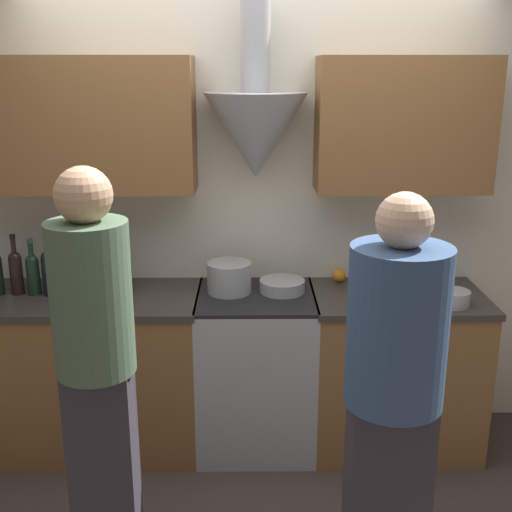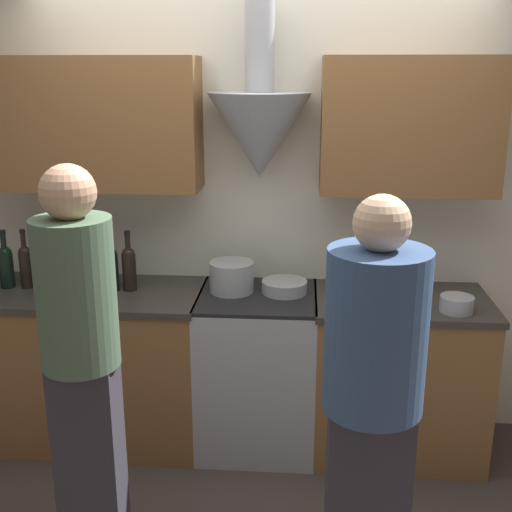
{
  "view_description": "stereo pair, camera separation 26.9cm",
  "coord_description": "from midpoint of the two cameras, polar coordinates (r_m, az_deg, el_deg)",
  "views": [
    {
      "loc": [
        -0.03,
        -2.97,
        2.09
      ],
      "look_at": [
        0.0,
        0.21,
        1.15
      ],
      "focal_mm": 45.0,
      "sensor_mm": 36.0,
      "label": 1
    },
    {
      "loc": [
        0.24,
        -2.96,
        2.09
      ],
      "look_at": [
        0.0,
        0.21,
        1.15
      ],
      "focal_mm": 45.0,
      "sensor_mm": 36.0,
      "label": 2
    }
  ],
  "objects": [
    {
      "name": "ground_plane",
      "position": [
        3.63,
        1.97,
        -18.72
      ],
      "size": [
        12.0,
        12.0,
        0.0
      ],
      "primitive_type": "plane",
      "color": "#423833"
    },
    {
      "name": "wall_back",
      "position": [
        3.61,
        1.71,
        6.38
      ],
      "size": [
        8.4,
        0.55,
        2.6
      ],
      "color": "silver",
      "rests_on": "ground_plane"
    },
    {
      "name": "counter_left",
      "position": [
        3.81,
        -12.38,
        -9.43
      ],
      "size": [
        1.28,
        0.62,
        0.9
      ],
      "color": "brown",
      "rests_on": "ground_plane"
    },
    {
      "name": "counter_right",
      "position": [
        3.73,
        14.52,
        -10.23
      ],
      "size": [
        0.94,
        0.62,
        0.9
      ],
      "color": "brown",
      "rests_on": "ground_plane"
    },
    {
      "name": "stove_range",
      "position": [
        3.67,
        2.25,
        -10.09
      ],
      "size": [
        0.65,
        0.6,
        0.9
      ],
      "color": "#A8AAAF",
      "rests_on": "ground_plane"
    },
    {
      "name": "wine_bottle_1",
      "position": [
        3.78,
        -19.47,
        -0.72
      ],
      "size": [
        0.08,
        0.08,
        0.33
      ],
      "color": "black",
      "rests_on": "counter_left"
    },
    {
      "name": "wine_bottle_2",
      "position": [
        3.74,
        -17.89,
        -0.71
      ],
      "size": [
        0.07,
        0.07,
        0.33
      ],
      "color": "black",
      "rests_on": "counter_left"
    },
    {
      "name": "wine_bottle_3",
      "position": [
        3.71,
        -16.59,
        -0.91
      ],
      "size": [
        0.07,
        0.07,
        0.31
      ],
      "color": "black",
      "rests_on": "counter_left"
    },
    {
      "name": "wine_bottle_4",
      "position": [
        3.66,
        -15.33,
        -0.77
      ],
      "size": [
        0.08,
        0.08,
        0.35
      ],
      "color": "black",
      "rests_on": "counter_left"
    },
    {
      "name": "wine_bottle_5",
      "position": [
        3.63,
        -13.76,
        -0.96
      ],
      "size": [
        0.07,
        0.07,
        0.34
      ],
      "color": "black",
      "rests_on": "counter_left"
    },
    {
      "name": "wine_bottle_6",
      "position": [
        3.61,
        -12.05,
        -1.03
      ],
      "size": [
        0.07,
        0.07,
        0.33
      ],
      "color": "black",
      "rests_on": "counter_left"
    },
    {
      "name": "wine_bottle_7",
      "position": [
        3.57,
        -10.62,
        -0.97
      ],
      "size": [
        0.07,
        0.07,
        0.33
      ],
      "color": "black",
      "rests_on": "counter_left"
    },
    {
      "name": "wine_bottle_8",
      "position": [
        3.56,
        -9.12,
        -0.92
      ],
      "size": [
        0.08,
        0.08,
        0.34
      ],
      "color": "black",
      "rests_on": "counter_left"
    },
    {
      "name": "stock_pot",
      "position": [
        3.51,
        0.01,
        -1.88
      ],
      "size": [
        0.24,
        0.24,
        0.17
      ],
      "color": "#A8AAAF",
      "rests_on": "stove_range"
    },
    {
      "name": "mixing_bowl",
      "position": [
        3.52,
        4.73,
        -2.76
      ],
      "size": [
        0.25,
        0.25,
        0.07
      ],
      "color": "#A8AAAF",
      "rests_on": "stove_range"
    },
    {
      "name": "orange_fruit",
      "position": [
        3.7,
        9.94,
        -1.92
      ],
      "size": [
        0.08,
        0.08,
        0.08
      ],
      "color": "orange",
      "rests_on": "counter_right"
    },
    {
      "name": "saucepan",
      "position": [
        3.44,
        19.57,
        -4.07
      ],
      "size": [
        0.17,
        0.17,
        0.08
      ],
      "color": "#A8AAAF",
      "rests_on": "counter_right"
    },
    {
      "name": "chefs_knife",
      "position": [
        3.61,
        15.69,
        -3.33
      ],
      "size": [
        0.24,
        0.13,
        0.01
      ],
      "rotation": [
        0.0,
        0.0,
        0.44
      ],
      "color": "silver",
      "rests_on": "counter_right"
    },
    {
      "name": "person_foreground_left",
      "position": [
        2.65,
        -12.45,
        -8.67
      ],
      "size": [
        0.31,
        0.31,
        1.75
      ],
      "color": "#38333D",
      "rests_on": "ground_plane"
    },
    {
      "name": "person_foreground_right",
      "position": [
        2.5,
        13.4,
        -11.99
      ],
      "size": [
        0.37,
        0.37,
        1.68
      ],
      "color": "#38333D",
      "rests_on": "ground_plane"
    }
  ]
}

